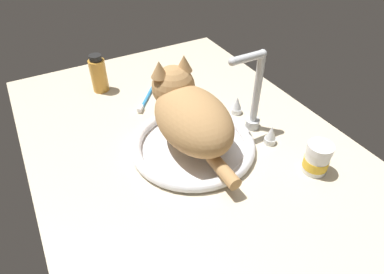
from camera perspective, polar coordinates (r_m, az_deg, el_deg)
The scene contains 7 objects.
countertop at distance 91.48cm, azimuth -1.06°, elevation -1.20°, with size 113.10×79.99×3.00cm, color beige.
sink_basin at distance 86.93cm, azimuth -0.00°, elevation -1.39°, with size 32.64×32.64×2.81cm.
faucet at distance 90.67cm, azimuth 10.47°, elevation 6.21°, with size 19.03×11.82×23.64cm.
cat at distance 83.13cm, azimuth -0.85°, elevation 4.34°, with size 36.02×17.24×18.60cm.
pill_bottle at distance 84.73cm, azimuth 20.66°, elevation -3.55°, with size 6.10×6.10×8.19cm.
amber_bottle at distance 112.64cm, azimuth -15.75°, elevation 10.36°, with size 5.20×5.20×12.46cm.
toothbrush at distance 106.76cm, azimuth -7.88°, elevation 6.53°, with size 12.89×10.80×1.70cm.
Camera 1 is at (61.51, -31.69, 61.35)cm, focal length 31.05 mm.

